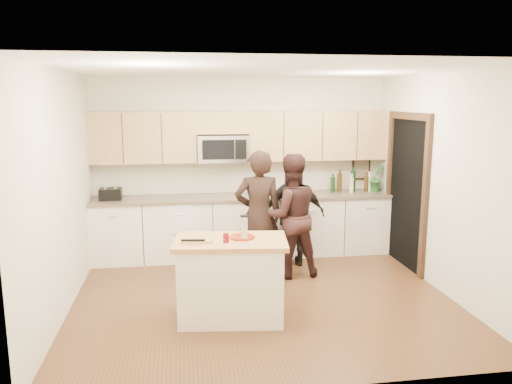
{
  "coord_description": "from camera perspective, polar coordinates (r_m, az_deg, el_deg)",
  "views": [
    {
      "loc": [
        -0.95,
        -5.67,
        2.38
      ],
      "look_at": [
        -0.02,
        0.35,
        1.24
      ],
      "focal_mm": 35.0,
      "sensor_mm": 36.0,
      "label": 1
    }
  ],
  "objects": [
    {
      "name": "cutting_board",
      "position": [
        5.31,
        -6.19,
        -5.55
      ],
      "size": [
        0.24,
        0.19,
        0.02
      ],
      "primitive_type": "cube",
      "rotation": [
        0.0,
        0.0,
        -0.12
      ],
      "color": "#B4834B",
      "rests_on": "island"
    },
    {
      "name": "knife",
      "position": [
        5.19,
        -6.97,
        -5.79
      ],
      "size": [
        0.19,
        0.05,
        0.01
      ],
      "primitive_type": "cube",
      "rotation": [
        0.0,
        0.0,
        -0.12
      ],
      "color": "silver",
      "rests_on": "cutting_board"
    },
    {
      "name": "tongs",
      "position": [
        5.26,
        -7.2,
        -5.49
      ],
      "size": [
        0.25,
        0.06,
        0.02
      ],
      "primitive_type": "cube",
      "rotation": [
        0.0,
        0.0,
        -0.12
      ],
      "color": "black",
      "rests_on": "cutting_board"
    },
    {
      "name": "orchid",
      "position": [
        8.08,
        13.54,
        1.62
      ],
      "size": [
        0.31,
        0.31,
        0.44
      ],
      "primitive_type": "imported",
      "rotation": [
        0.0,
        0.0,
        0.8
      ],
      "color": "#2A6930",
      "rests_on": "back_cabinetry"
    },
    {
      "name": "island",
      "position": [
        5.51,
        -2.88,
        -9.89
      ],
      "size": [
        1.28,
        0.84,
        0.9
      ],
      "rotation": [
        0.0,
        0.0,
        -0.12
      ],
      "color": "white",
      "rests_on": "ground"
    },
    {
      "name": "room_shell",
      "position": [
        5.78,
        0.76,
        4.14
      ],
      "size": [
        4.52,
        4.02,
        2.71
      ],
      "color": "beige",
      "rests_on": "ground"
    },
    {
      "name": "woman_center",
      "position": [
        6.72,
        3.92,
        -2.73
      ],
      "size": [
        0.87,
        0.71,
        1.67
      ],
      "primitive_type": "imported",
      "rotation": [
        0.0,
        0.0,
        3.24
      ],
      "color": "black",
      "rests_on": "ground"
    },
    {
      "name": "woman_left",
      "position": [
        6.59,
        0.28,
        -2.68
      ],
      "size": [
        0.64,
        0.43,
        1.73
      ],
      "primitive_type": "imported",
      "rotation": [
        0.0,
        0.0,
        3.12
      ],
      "color": "black",
      "rests_on": "ground"
    },
    {
      "name": "red_plate",
      "position": [
        5.42,
        -1.62,
        -5.18
      ],
      "size": [
        0.28,
        0.28,
        0.02
      ],
      "primitive_type": "cylinder",
      "color": "maroon",
      "rests_on": "island"
    },
    {
      "name": "upper_cabinetry",
      "position": [
        7.59,
        -1.28,
        6.52
      ],
      "size": [
        4.5,
        0.33,
        0.75
      ],
      "color": "tan",
      "rests_on": "ground"
    },
    {
      "name": "back_cabinetry",
      "position": [
        7.66,
        -1.35,
        -3.85
      ],
      "size": [
        4.5,
        0.66,
        0.94
      ],
      "color": "white",
      "rests_on": "ground"
    },
    {
      "name": "box_grater",
      "position": [
        5.3,
        -1.37,
        -3.98
      ],
      "size": [
        0.08,
        0.06,
        0.25
      ],
      "color": "silver",
      "rests_on": "red_plate"
    },
    {
      "name": "drink_glass",
      "position": [
        5.24,
        -3.46,
        -5.29
      ],
      "size": [
        0.06,
        0.06,
        0.1
      ],
      "primitive_type": "cylinder",
      "color": "maroon",
      "rests_on": "island"
    },
    {
      "name": "floor",
      "position": [
        6.22,
        0.72,
        -11.9
      ],
      "size": [
        4.5,
        4.5,
        0.0
      ],
      "primitive_type": "plane",
      "color": "#57341E",
      "rests_on": "ground"
    },
    {
      "name": "framed_picture",
      "position": [
        8.26,
        11.92,
        2.7
      ],
      "size": [
        0.3,
        0.03,
        0.38
      ],
      "color": "black",
      "rests_on": "ground"
    },
    {
      "name": "woman_right",
      "position": [
        7.17,
        4.34,
        -2.55
      ],
      "size": [
        0.92,
        0.45,
        1.51
      ],
      "primitive_type": "imported",
      "rotation": [
        0.0,
        0.0,
        3.04
      ],
      "color": "black",
      "rests_on": "ground"
    },
    {
      "name": "microwave",
      "position": [
        7.53,
        -3.84,
        5.0
      ],
      "size": [
        0.76,
        0.41,
        0.4
      ],
      "color": "silver",
      "rests_on": "ground"
    },
    {
      "name": "doorway",
      "position": [
        7.4,
        16.85,
        0.62
      ],
      "size": [
        0.06,
        1.25,
        2.2
      ],
      "color": "black",
      "rests_on": "ground"
    },
    {
      "name": "bottle_cluster",
      "position": [
        7.97,
        11.03,
        1.2
      ],
      "size": [
        0.67,
        0.18,
        0.39
      ],
      "color": "black",
      "rests_on": "back_cabinetry"
    },
    {
      "name": "toaster",
      "position": [
        7.53,
        -16.27,
        -0.22
      ],
      "size": [
        0.31,
        0.23,
        0.17
      ],
      "color": "black",
      "rests_on": "back_cabinetry"
    },
    {
      "name": "dish_towel",
      "position": [
        7.34,
        -8.54,
        -1.95
      ],
      "size": [
        0.34,
        0.6,
        0.48
      ],
      "color": "white",
      "rests_on": "ground"
    }
  ]
}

